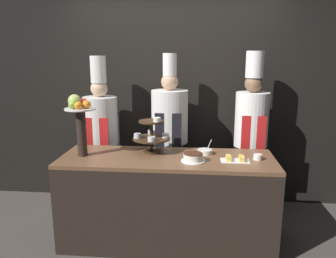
# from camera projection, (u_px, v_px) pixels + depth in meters

# --- Properties ---
(wall_back) EXTENTS (10.00, 0.06, 2.80)m
(wall_back) POSITION_uv_depth(u_px,v_px,m) (175.00, 90.00, 3.99)
(wall_back) COLOR black
(wall_back) RESTS_ON ground_plane
(buffet_counter) EXTENTS (2.02, 0.69, 0.87)m
(buffet_counter) POSITION_uv_depth(u_px,v_px,m) (167.00, 200.00, 3.20)
(buffet_counter) COLOR black
(buffet_counter) RESTS_ON ground_plane
(tiered_stand) EXTENTS (0.37, 0.37, 0.36)m
(tiered_stand) POSITION_uv_depth(u_px,v_px,m) (152.00, 135.00, 3.20)
(tiered_stand) COLOR #3D2819
(tiered_stand) RESTS_ON buffet_counter
(fruit_pedestal) EXTENTS (0.29, 0.29, 0.59)m
(fruit_pedestal) POSITION_uv_depth(u_px,v_px,m) (80.00, 116.00, 3.06)
(fruit_pedestal) COLOR #2D231E
(fruit_pedestal) RESTS_ON buffet_counter
(cake_round) EXTENTS (0.22, 0.22, 0.08)m
(cake_round) POSITION_uv_depth(u_px,v_px,m) (193.00, 157.00, 2.97)
(cake_round) COLOR white
(cake_round) RESTS_ON buffet_counter
(cup_white) EXTENTS (0.08, 0.08, 0.05)m
(cup_white) POSITION_uv_depth(u_px,v_px,m) (258.00, 157.00, 3.02)
(cup_white) COLOR white
(cup_white) RESTS_ON buffet_counter
(cake_square_tray) EXTENTS (0.26, 0.15, 0.05)m
(cake_square_tray) POSITION_uv_depth(u_px,v_px,m) (235.00, 159.00, 2.98)
(cake_square_tray) COLOR white
(cake_square_tray) RESTS_ON buffet_counter
(serving_bowl_far) EXTENTS (0.14, 0.14, 0.15)m
(serving_bowl_far) POSITION_uv_depth(u_px,v_px,m) (205.00, 152.00, 3.19)
(serving_bowl_far) COLOR white
(serving_bowl_far) RESTS_ON buffet_counter
(chef_left) EXTENTS (0.39, 0.39, 1.81)m
(chef_left) POSITION_uv_depth(u_px,v_px,m) (101.00, 132.00, 3.79)
(chef_left) COLOR black
(chef_left) RESTS_ON ground_plane
(chef_center_left) EXTENTS (0.41, 0.41, 1.84)m
(chef_center_left) POSITION_uv_depth(u_px,v_px,m) (170.00, 131.00, 3.71)
(chef_center_left) COLOR #38332D
(chef_center_left) RESTS_ON ground_plane
(chef_center_right) EXTENTS (0.36, 0.36, 1.86)m
(chef_center_right) POSITION_uv_depth(u_px,v_px,m) (251.00, 130.00, 3.62)
(chef_center_right) COLOR #28282D
(chef_center_right) RESTS_ON ground_plane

